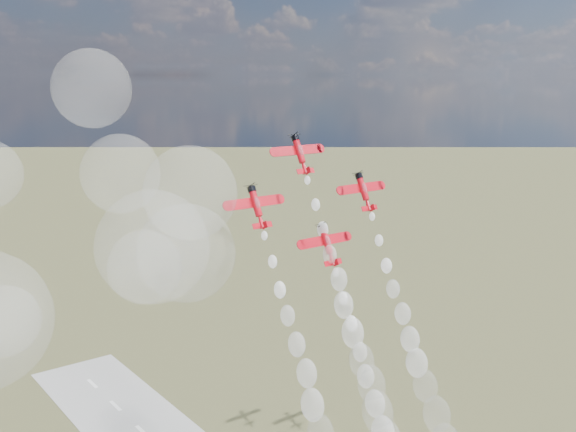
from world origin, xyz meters
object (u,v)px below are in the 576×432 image
(plane_left, at_px, (256,206))
(plane_right, at_px, (364,191))
(plane_slot, at_px, (327,244))
(plane_lead, at_px, (300,153))

(plane_left, distance_m, plane_right, 26.45)
(plane_slot, bearing_deg, plane_lead, 90.00)
(plane_slot, bearing_deg, plane_right, 17.79)
(plane_left, height_order, plane_slot, plane_left)
(plane_lead, distance_m, plane_right, 16.14)
(plane_lead, xyz_separation_m, plane_slot, (0.00, -8.49, -16.45))
(plane_right, bearing_deg, plane_left, 180.00)
(plane_left, bearing_deg, plane_lead, 17.79)
(plane_left, bearing_deg, plane_right, 0.00)
(plane_left, relative_size, plane_slot, 1.00)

